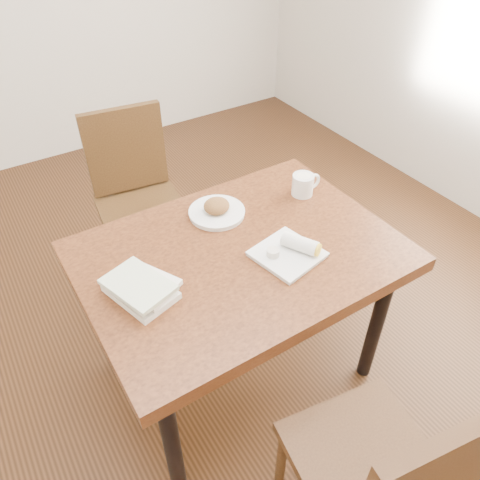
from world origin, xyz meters
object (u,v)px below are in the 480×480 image
chair_far (136,191)px  plate_scone (217,210)px  chair_near (386,474)px  plate_burrito (291,251)px  table (240,266)px  coffee_mug (304,184)px  book_stack (141,287)px

chair_far → plate_scone: size_ratio=4.12×
chair_near → plate_burrito: 0.77m
table → plate_burrito: bearing=-41.3°
table → coffee_mug: coffee_mug is taller
book_stack → plate_scone: bearing=29.5°
chair_near → coffee_mug: 1.14m
coffee_mug → plate_burrito: 0.41m
coffee_mug → table: bearing=-158.5°
coffee_mug → book_stack: 0.85m
chair_far → coffee_mug: bearing=-54.1°
chair_near → chair_far: same height
plate_scone → book_stack: bearing=-150.5°
table → plate_burrito: (0.14, -0.13, 0.11)m
chair_near → book_stack: bearing=113.4°
chair_near → chair_far: (-0.04, 1.71, 0.00)m
plate_scone → coffee_mug: size_ratio=1.68×
plate_scone → coffee_mug: 0.40m
chair_near → coffee_mug: chair_near is taller
plate_burrito → plate_scone: bearing=106.0°
table → chair_near: size_ratio=1.23×
chair_near → coffee_mug: size_ratio=6.93×
table → plate_burrito: 0.22m
table → chair_near: (-0.04, -0.84, -0.12)m
chair_far → table: bearing=-84.9°
plate_scone → chair_far: bearing=100.5°
chair_far → plate_burrito: bearing=-77.5°
plate_scone → plate_burrito: bearing=-74.0°
chair_far → book_stack: size_ratio=3.39×
table → chair_far: bearing=95.1°
plate_scone → plate_burrito: size_ratio=0.89×
table → coffee_mug: 0.48m
coffee_mug → book_stack: coffee_mug is taller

